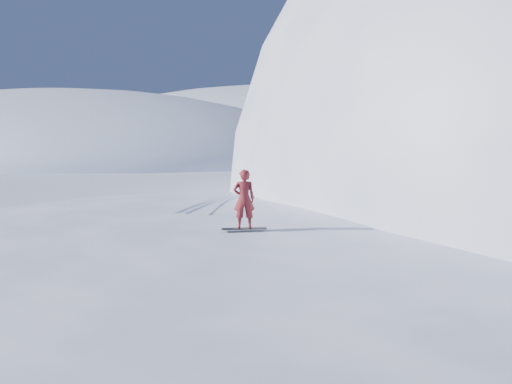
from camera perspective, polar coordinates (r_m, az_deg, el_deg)
ground at (r=17.04m, az=-9.86°, el=-11.64°), size 400.00×400.00×0.00m
near_ridge at (r=19.06m, az=-2.34°, el=-9.40°), size 36.00×28.00×4.80m
peak_shoulder at (r=33.94m, az=24.67°, el=-2.48°), size 28.00×24.00×18.00m
far_ridge_a at (r=107.88m, az=-24.08°, el=4.12°), size 120.00×70.00×28.00m
far_ridge_c at (r=132.87m, az=1.40°, el=5.36°), size 140.00×90.00×36.00m
wind_bumps at (r=19.02m, az=-7.80°, el=-9.51°), size 16.00×14.40×1.00m
snowboard at (r=15.02m, az=-1.49°, el=-4.59°), size 1.42×0.97×0.02m
snowboarder at (r=14.84m, az=-1.51°, el=-0.88°), size 0.84×0.75×1.94m
vapor_plume at (r=80.87m, az=-24.39°, el=3.10°), size 10.47×8.38×7.33m
board_tracks at (r=20.69m, az=-5.41°, el=-1.18°), size 2.17×5.97×0.04m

